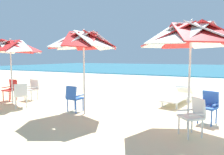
# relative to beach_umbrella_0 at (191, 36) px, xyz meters

# --- Properties ---
(sea) EXTENTS (80.00, 36.00, 0.10)m
(sea) POSITION_rel_beach_umbrella_0_xyz_m (1.15, 32.51, -2.24)
(sea) COLOR teal
(sea) RESTS_ON ground
(surf_foam) EXTENTS (80.00, 0.70, 0.01)m
(surf_foam) POSITION_rel_beach_umbrella_0_xyz_m (1.15, 14.21, -2.28)
(surf_foam) COLOR white
(surf_foam) RESTS_ON ground
(beach_umbrella_0) EXTENTS (2.52, 2.52, 2.67)m
(beach_umbrella_0) POSITION_rel_beach_umbrella_0_xyz_m (0.00, 0.00, 0.00)
(beach_umbrella_0) COLOR silver
(beach_umbrella_0) RESTS_ON ground
(plastic_chair_0) EXTENTS (0.63, 0.63, 0.87)m
(plastic_chair_0) POSITION_rel_beach_umbrella_0_xyz_m (0.15, -0.43, -1.79)
(plastic_chair_0) COLOR white
(plastic_chair_0) RESTS_ON ground
(plastic_chair_1) EXTENTS (0.56, 0.58, 0.87)m
(plastic_chair_1) POSITION_rel_beach_umbrella_0_xyz_m (0.45, 0.74, -1.79)
(plastic_chair_1) COLOR blue
(plastic_chair_1) RESTS_ON ground
(beach_umbrella_1) EXTENTS (2.16, 2.16, 2.64)m
(beach_umbrella_1) POSITION_rel_beach_umbrella_0_xyz_m (-3.07, 0.03, -0.03)
(beach_umbrella_1) COLOR silver
(beach_umbrella_1) RESTS_ON ground
(plastic_chair_2) EXTENTS (0.48, 0.51, 0.87)m
(plastic_chair_2) POSITION_rel_beach_umbrella_0_xyz_m (-3.52, 0.09, -1.79)
(plastic_chair_2) COLOR blue
(plastic_chair_2) RESTS_ON ground
(beach_umbrella_2) EXTENTS (2.31, 2.31, 2.50)m
(beach_umbrella_2) POSITION_rel_beach_umbrella_0_xyz_m (-6.46, 0.10, -0.12)
(beach_umbrella_2) COLOR silver
(beach_umbrella_2) RESTS_ON ground
(plastic_chair_3) EXTENTS (0.47, 0.50, 0.87)m
(plastic_chair_3) POSITION_rel_beach_umbrella_0_xyz_m (-6.27, 0.92, -1.79)
(plastic_chair_3) COLOR white
(plastic_chair_3) RESTS_ON ground
(plastic_chair_4) EXTENTS (0.63, 0.63, 0.87)m
(plastic_chair_4) POSITION_rel_beach_umbrella_0_xyz_m (-5.52, -0.29, -1.79)
(plastic_chair_4) COLOR white
(plastic_chair_4) RESTS_ON ground
(plastic_chair_5) EXTENTS (0.46, 0.48, 0.87)m
(plastic_chair_5) POSITION_rel_beach_umbrella_0_xyz_m (-6.96, 0.44, -1.79)
(plastic_chair_5) COLOR red
(plastic_chair_5) RESTS_ON ground
(sun_lounger_2) EXTENTS (0.99, 2.22, 0.62)m
(sun_lounger_2) POSITION_rel_beach_umbrella_0_xyz_m (-0.65, 2.80, -2.01)
(sun_lounger_2) COLOR white
(sun_lounger_2) RESTS_ON ground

